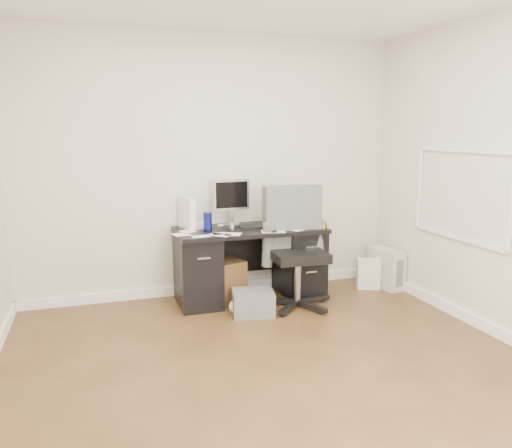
{
  "coord_description": "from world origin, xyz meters",
  "views": [
    {
      "loc": [
        -1.19,
        -3.11,
        1.73
      ],
      "look_at": [
        0.22,
        1.2,
        0.88
      ],
      "focal_mm": 35.0,
      "sensor_mm": 36.0,
      "label": 1
    }
  ],
  "objects_px": {
    "wicker_basket": "(218,281)",
    "office_chair": "(298,248)",
    "pc_tower": "(386,268)",
    "lcd_monitor": "(231,202)",
    "keyboard": "(261,227)",
    "desk": "(250,261)"
  },
  "relations": [
    {
      "from": "lcd_monitor",
      "to": "keyboard",
      "type": "bearing_deg",
      "value": -45.04
    },
    {
      "from": "desk",
      "to": "office_chair",
      "type": "distance_m",
      "value": 0.57
    },
    {
      "from": "office_chair",
      "to": "desk",
      "type": "bearing_deg",
      "value": 137.97
    },
    {
      "from": "desk",
      "to": "lcd_monitor",
      "type": "xyz_separation_m",
      "value": [
        -0.14,
        0.19,
        0.6
      ]
    },
    {
      "from": "lcd_monitor",
      "to": "wicker_basket",
      "type": "distance_m",
      "value": 0.82
    },
    {
      "from": "keyboard",
      "to": "pc_tower",
      "type": "distance_m",
      "value": 1.54
    },
    {
      "from": "pc_tower",
      "to": "wicker_basket",
      "type": "relative_size",
      "value": 1.0
    },
    {
      "from": "pc_tower",
      "to": "lcd_monitor",
      "type": "bearing_deg",
      "value": 161.04
    },
    {
      "from": "wicker_basket",
      "to": "office_chair",
      "type": "bearing_deg",
      "value": -28.07
    },
    {
      "from": "lcd_monitor",
      "to": "office_chair",
      "type": "height_order",
      "value": "lcd_monitor"
    },
    {
      "from": "keyboard",
      "to": "pc_tower",
      "type": "bearing_deg",
      "value": 6.2
    },
    {
      "from": "desk",
      "to": "wicker_basket",
      "type": "xyz_separation_m",
      "value": [
        -0.34,
        0.01,
        -0.18
      ]
    },
    {
      "from": "keyboard",
      "to": "wicker_basket",
      "type": "relative_size",
      "value": 1.01
    },
    {
      "from": "lcd_monitor",
      "to": "pc_tower",
      "type": "relative_size",
      "value": 1.13
    },
    {
      "from": "lcd_monitor",
      "to": "pc_tower",
      "type": "distance_m",
      "value": 1.89
    },
    {
      "from": "office_chair",
      "to": "wicker_basket",
      "type": "height_order",
      "value": "office_chair"
    },
    {
      "from": "lcd_monitor",
      "to": "wicker_basket",
      "type": "relative_size",
      "value": 1.13
    },
    {
      "from": "desk",
      "to": "lcd_monitor",
      "type": "relative_size",
      "value": 3.06
    },
    {
      "from": "desk",
      "to": "pc_tower",
      "type": "bearing_deg",
      "value": -4.01
    },
    {
      "from": "pc_tower",
      "to": "keyboard",
      "type": "bearing_deg",
      "value": 167.86
    },
    {
      "from": "wicker_basket",
      "to": "pc_tower",
      "type": "bearing_deg",
      "value": -3.52
    },
    {
      "from": "desk",
      "to": "pc_tower",
      "type": "height_order",
      "value": "desk"
    }
  ]
}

